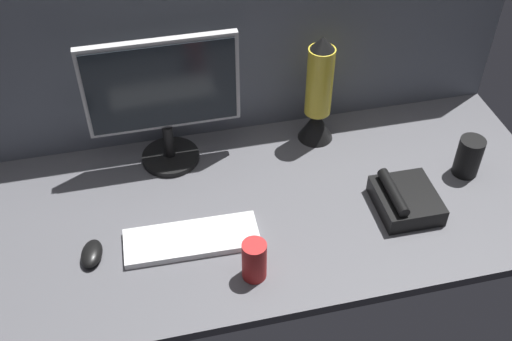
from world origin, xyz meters
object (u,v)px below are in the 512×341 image
Objects in this scene: keyboard at (192,239)px; mug_red_plastic at (254,260)px; mug_black_travel at (469,157)px; monitor at (163,97)px; lava_lamp at (318,98)px; desk_phone at (405,200)px; mouse at (92,254)px.

mug_red_plastic is at bearing -44.88° from keyboard.
mug_black_travel is (86.37, 9.01, 5.42)cm from keyboard.
monitor is 1.23× the size of keyboard.
lava_lamp is at bearing 39.43° from keyboard.
mug_black_travel is 26.43cm from desk_phone.
lava_lamp is (46.48, 35.97, 14.73)cm from keyboard.
desk_phone is at bearing -67.06° from lava_lamp.
monitor reaches higher than lava_lamp.
monitor is 76.29cm from desk_phone.
desk_phone reaches higher than mouse.
keyboard is 60.59cm from lava_lamp.
lava_lamp is at bearing 37.37° from mouse.
mug_red_plastic is (15.50, -51.34, -17.77)cm from monitor.
desk_phone is at bearing -30.41° from monitor.
mug_black_travel is 0.67× the size of desk_phone.
desk_phone reaches higher than keyboard.
mug_red_plastic reaches higher than desk_phone.
mouse is 89.00cm from desk_phone.
mouse is at bearing -154.17° from lava_lamp.
keyboard is 1.92× the size of desk_phone.
monitor is at bearing 65.99° from mouse.
monitor is 3.79× the size of mug_red_plastic.
monitor is 3.53× the size of mug_black_travel.
mug_red_plastic is at bearing -73.20° from monitor.
mug_black_travel is 0.34× the size of lava_lamp.
desk_phone is at bearing 10.68° from mouse.
desk_phone is at bearing -157.87° from mug_black_travel.
lava_lamp is at bearing 112.94° from desk_phone.
mouse is 0.75× the size of mug_black_travel.
mug_red_plastic is 0.62× the size of desk_phone.
mouse is 82.73cm from lava_lamp.
mug_red_plastic is at bearing -9.09° from mouse.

